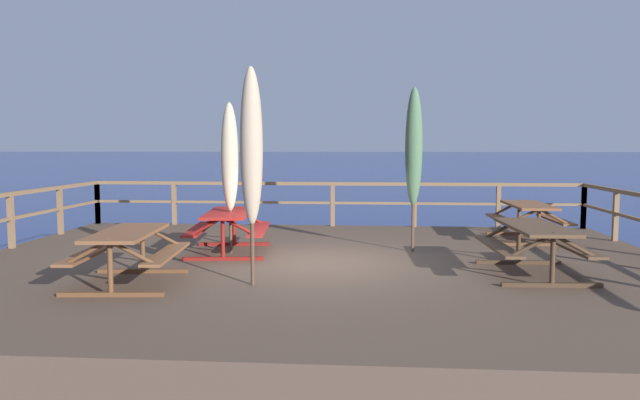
# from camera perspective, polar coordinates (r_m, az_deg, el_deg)

# --- Properties ---
(ground_plane) EXTENTS (600.00, 600.00, 0.00)m
(ground_plane) POSITION_cam_1_polar(r_m,az_deg,el_deg) (10.56, -0.32, -10.60)
(ground_plane) COLOR navy
(wooden_deck) EXTENTS (12.32, 9.68, 0.89)m
(wooden_deck) POSITION_cam_1_polar(r_m,az_deg,el_deg) (10.45, -0.32, -8.26)
(wooden_deck) COLOR brown
(wooden_deck) RESTS_ON ground
(railing_waterside_far) EXTENTS (12.12, 0.10, 1.09)m
(railing_waterside_far) POSITION_cam_1_polar(r_m,az_deg,el_deg) (14.90, 1.22, 0.40)
(railing_waterside_far) COLOR brown
(railing_waterside_far) RESTS_ON wooden_deck
(picnic_table_mid_centre) EXTENTS (1.59, 2.07, 0.78)m
(picnic_table_mid_centre) POSITION_cam_1_polar(r_m,az_deg,el_deg) (11.33, -8.60, -2.12)
(picnic_table_mid_centre) COLOR maroon
(picnic_table_mid_centre) RESTS_ON wooden_deck
(picnic_table_front_right) EXTENTS (1.42, 1.87, 0.78)m
(picnic_table_front_right) POSITION_cam_1_polar(r_m,az_deg,el_deg) (13.42, 19.05, -1.24)
(picnic_table_front_right) COLOR brown
(picnic_table_front_right) RESTS_ON wooden_deck
(picnic_table_mid_right) EXTENTS (1.56, 1.97, 0.78)m
(picnic_table_mid_right) POSITION_cam_1_polar(r_m,az_deg,el_deg) (9.09, -17.69, -4.10)
(picnic_table_mid_right) COLOR brown
(picnic_table_mid_right) RESTS_ON wooden_deck
(picnic_table_back_left) EXTENTS (1.48, 2.07, 0.78)m
(picnic_table_back_left) POSITION_cam_1_polar(r_m,az_deg,el_deg) (9.85, 19.55, -3.44)
(picnic_table_back_left) COLOR brown
(picnic_table_back_left) RESTS_ON wooden_deck
(patio_umbrella_tall_back_left) EXTENTS (0.32, 0.32, 2.77)m
(patio_umbrella_tall_back_left) POSITION_cam_1_polar(r_m,az_deg,el_deg) (11.22, -8.51, 3.96)
(patio_umbrella_tall_back_left) COLOR #4C3828
(patio_umbrella_tall_back_left) RESTS_ON wooden_deck
(patio_umbrella_tall_mid_left) EXTENTS (0.32, 0.32, 3.08)m
(patio_umbrella_tall_mid_left) POSITION_cam_1_polar(r_m,az_deg,el_deg) (8.52, -6.48, 4.96)
(patio_umbrella_tall_mid_left) COLOR #4C3828
(patio_umbrella_tall_mid_left) RESTS_ON wooden_deck
(patio_umbrella_tall_mid_right) EXTENTS (0.32, 0.32, 3.06)m
(patio_umbrella_tall_mid_right) POSITION_cam_1_polar(r_m,az_deg,el_deg) (11.35, 8.84, 4.89)
(patio_umbrella_tall_mid_right) COLOR #4C3828
(patio_umbrella_tall_mid_right) RESTS_ON wooden_deck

